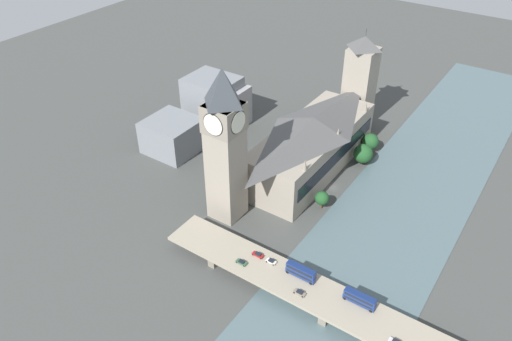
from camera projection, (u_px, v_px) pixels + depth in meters
name	position (u px, v px, depth m)	size (l,w,h in m)	color
ground_plane	(333.00, 187.00, 235.64)	(600.00, 600.00, 0.00)	#424442
river_water	(399.00, 212.00, 220.67)	(53.05, 360.00, 0.30)	#4C6066
parliament_hall	(312.00, 144.00, 240.63)	(28.59, 81.18, 28.59)	gray
clock_tower	(225.00, 142.00, 198.83)	(14.12, 14.12, 68.85)	gray
victoria_tower	(360.00, 83.00, 268.85)	(14.52, 14.52, 55.81)	gray
road_bridge	(332.00, 303.00, 173.53)	(138.10, 16.71, 6.02)	gray
double_decker_bus_lead	(360.00, 299.00, 170.35)	(11.60, 2.62, 4.64)	navy
double_decker_bus_mid	(301.00, 272.00, 180.16)	(11.65, 2.56, 5.10)	navy
car_northbound_lead	(300.00, 292.00, 174.93)	(4.38, 1.77, 1.41)	slate
car_southbound_mid	(271.00, 261.00, 187.24)	(3.96, 1.85, 1.43)	silver
car_southbound_tail	(241.00, 262.00, 186.87)	(4.31, 1.79, 1.33)	#2D5638
car_southbound_extra	(258.00, 255.00, 190.04)	(4.57, 1.77, 1.42)	maroon
city_block_west	(228.00, 105.00, 279.31)	(21.79, 15.76, 22.56)	#939399
city_block_center	(213.00, 101.00, 276.89)	(27.44, 23.19, 27.96)	slate
city_block_east	(173.00, 136.00, 257.40)	(25.64, 24.90, 17.30)	slate
tree_embankment_near	(370.00, 142.00, 257.54)	(8.65, 8.65, 10.37)	brown
tree_embankment_mid	(322.00, 198.00, 219.71)	(6.33, 6.33, 8.98)	brown
tree_embankment_far	(363.00, 154.00, 247.49)	(9.65, 9.65, 11.31)	brown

